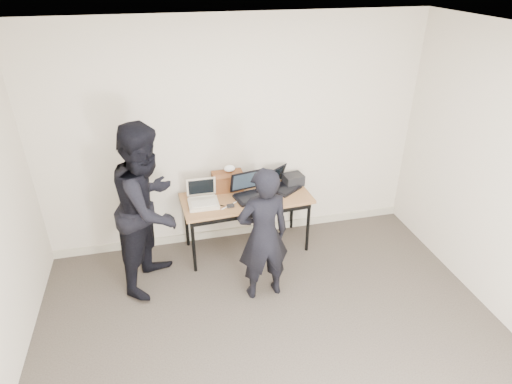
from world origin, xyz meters
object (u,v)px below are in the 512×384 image
object	(u,v)px
laptop_right	(282,184)
equipment_box	(293,180)
person_typist	(263,235)
laptop_center	(249,191)
leather_satchel	(228,181)
laptop_beige	(203,199)
person_observer	(149,207)
desk	(247,202)

from	to	relation	value
laptop_right	equipment_box	bearing A→B (deg)	-14.36
person_typist	equipment_box	bearing A→B (deg)	-127.20
equipment_box	person_typist	size ratio (longest dim) A/B	0.15
laptop_right	equipment_box	size ratio (longest dim) A/B	2.06
laptop_center	laptop_right	world-z (taller)	laptop_center
equipment_box	leather_satchel	bearing A→B (deg)	177.48
laptop_center	leather_satchel	xyz separation A→B (m)	(-0.22, 0.21, 0.06)
equipment_box	person_typist	world-z (taller)	person_typist
laptop_beige	person_observer	bearing A→B (deg)	-153.39
equipment_box	person_typist	xyz separation A→B (m)	(-0.64, -1.02, -0.04)
laptop_beige	laptop_right	distance (m)	0.99
equipment_box	person_observer	bearing A→B (deg)	-163.67
desk	equipment_box	size ratio (longest dim) A/B	6.74
laptop_center	desk	bearing A→B (deg)	-160.58
laptop_center	person_typist	world-z (taller)	person_typist
laptop_center	laptop_beige	bearing A→B (deg)	172.66
equipment_box	person_observer	xyz separation A→B (m)	(-1.72, -0.50, 0.13)
laptop_beige	leather_satchel	world-z (taller)	laptop_beige
leather_satchel	person_typist	distance (m)	1.07
leather_satchel	person_observer	size ratio (longest dim) A/B	0.20
desk	laptop_center	distance (m)	0.13
laptop_center	person_observer	bearing A→B (deg)	-175.16
leather_satchel	person_typist	world-z (taller)	person_typist
laptop_center	person_observer	xyz separation A→B (m)	(-1.13, -0.34, 0.14)
laptop_beige	leather_satchel	distance (m)	0.42
laptop_beige	leather_satchel	size ratio (longest dim) A/B	0.92
equipment_box	laptop_right	bearing A→B (deg)	-158.59
laptop_beige	person_observer	xyz separation A→B (m)	(-0.58, -0.29, 0.15)
laptop_right	person_observer	distance (m)	1.63
person_observer	laptop_center	bearing A→B (deg)	-47.11
leather_satchel	person_observer	distance (m)	1.06
laptop_center	leather_satchel	distance (m)	0.31
desk	equipment_box	world-z (taller)	equipment_box
laptop_beige	laptop_right	xyz separation A→B (m)	(0.97, 0.15, 0.00)
laptop_right	leather_satchel	world-z (taller)	leather_satchel
laptop_center	leather_satchel	bearing A→B (deg)	124.87
laptop_beige	laptop_right	size ratio (longest dim) A/B	0.71
leather_satchel	person_observer	xyz separation A→B (m)	(-0.91, -0.54, 0.07)
desk	equipment_box	bearing A→B (deg)	13.54
desk	laptop_beige	distance (m)	0.52
laptop_center	laptop_right	size ratio (longest dim) A/B	0.91
laptop_beige	equipment_box	distance (m)	1.16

